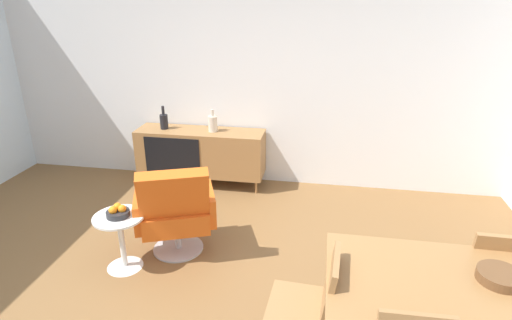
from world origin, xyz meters
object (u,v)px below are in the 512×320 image
Objects in this scene: side_table_round at (121,236)px; fruit_bowl at (118,212)px; dining_chair_near_window at (309,306)px; lounge_chair_red at (175,209)px; dining_chair_back_right at (489,272)px; vase_sculptural_dark at (213,123)px; sideboard at (201,152)px; dining_table at (466,292)px; vase_cobalt at (164,121)px; wooden_bowl_on_table at (500,276)px.

fruit_bowl is at bearing 110.10° from side_table_round.
lounge_chair_red reaches higher than dining_chair_near_window.
lounge_chair_red is at bearing 35.57° from side_table_round.
dining_chair_near_window is (-1.24, -0.56, 0.00)m from dining_chair_back_right.
vase_sculptural_dark is at bearing 92.09° from lounge_chair_red.
fruit_bowl is (-0.00, 0.00, 0.24)m from side_table_round.
lounge_chair_red is (0.23, -1.55, 0.03)m from sideboard.
fruit_bowl is (-2.57, 0.78, -0.14)m from dining_table.
lounge_chair_red is at bearing -87.91° from vase_sculptural_dark.
dining_chair_back_right and dining_chair_near_window have the same top height.
lounge_chair_red is (0.69, -1.56, -0.35)m from vase_cobalt.
dining_chair_back_right is (2.75, -2.06, 0.03)m from sideboard.
dining_chair_near_window is at bearing -179.77° from dining_table.
vase_cobalt is 3.97m from wooden_bowl_on_table.
wooden_bowl_on_table is 1.30× the size of fruit_bowl.
vase_cobalt reaches higher than dining_table.
fruit_bowl is at bearing -81.23° from vase_cobalt.
wooden_bowl_on_table is 2.89m from side_table_round.
wooden_bowl_on_table is (2.43, -2.53, -0.05)m from vase_sculptural_dark.
sideboard is 6.15× the size of wooden_bowl_on_table.
fruit_bowl is (-2.92, 0.22, 0.09)m from dining_chair_back_right.
sideboard is at bearing 119.95° from dining_chair_near_window.
vase_cobalt is at bearing 179.77° from sideboard.
fruit_bowl is (-0.18, -1.84, 0.12)m from sideboard.
vase_sculptural_dark is at bearing 0.62° from sideboard.
dining_chair_near_window is at bearing -175.31° from wooden_bowl_on_table.
sideboard reaches higher than side_table_round.
wooden_bowl_on_table is at bearing -44.24° from sideboard.
fruit_bowl is (0.28, -1.84, -0.26)m from vase_cobalt.
vase_sculptural_dark is 0.53× the size of side_table_round.
dining_chair_back_right is at bearing -36.83° from sideboard.
lounge_chair_red is at bearing 35.35° from fruit_bowl.
sideboard is at bearing 132.51° from dining_table.
dining_chair_back_right is (0.15, 0.47, -0.30)m from wooden_bowl_on_table.
dining_table is at bearing -47.49° from sideboard.
lounge_chair_red is (-1.28, 1.07, -0.00)m from dining_chair_near_window.
dining_chair_near_window is (1.34, -2.62, -0.35)m from vase_sculptural_dark.
wooden_bowl_on_table is 0.50× the size of side_table_round.
fruit_bowl is at bearing 175.76° from dining_chair_back_right.
vase_sculptural_dark is 3.32m from dining_chair_back_right.
vase_sculptural_dark is 2.96m from dining_chair_near_window.
vase_cobalt is at bearing 113.89° from lounge_chair_red.
vase_cobalt is 0.31× the size of lounge_chair_red.
side_table_round is 2.60× the size of fruit_bowl.
fruit_bowl is at bearing -100.70° from vase_sculptural_dark.
vase_cobalt is 3.83m from dining_chair_back_right.
dining_table is 2.71m from side_table_round.
dining_chair_near_window is 1.86m from side_table_round.
fruit_bowl is (-0.35, -1.84, -0.26)m from vase_sculptural_dark.
vase_cobalt is 0.56× the size of side_table_round.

